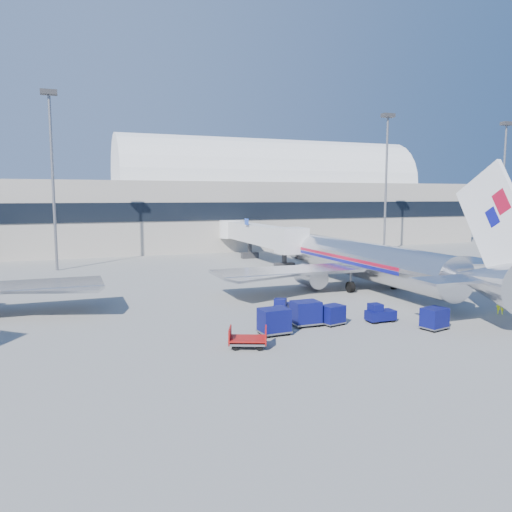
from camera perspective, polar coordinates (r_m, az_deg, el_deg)
name	(u,v)px	position (r m, az deg, el deg)	size (l,w,h in m)	color
ground	(298,305)	(43.91, 4.85, -5.65)	(260.00, 260.00, 0.00)	gray
terminal	(95,207)	(94.72, -17.87, 5.31)	(170.00, 28.15, 21.00)	#B2AA9E
airliner_main	(368,261)	(52.18, 12.66, -0.55)	(32.00, 37.26, 12.07)	silver
jetbridge_near	(255,234)	(74.42, -0.14, 2.55)	(4.40, 27.50, 6.25)	silver
mast_west	(52,154)	(68.82, -22.32, 10.75)	(2.00, 1.20, 22.60)	slate
mast_east	(387,163)	(84.28, 14.70, 10.22)	(2.00, 1.20, 22.60)	slate
mast_far_east	(504,167)	(100.80, 26.50, 9.14)	(2.00, 1.20, 22.60)	slate
barrier_near	(447,284)	(55.44, 20.95, -3.00)	(3.00, 0.55, 0.90)	#9E9E96
barrier_mid	(471,282)	(57.68, 23.40, -2.74)	(3.00, 0.55, 0.90)	#9E9E96
barrier_far	(495,280)	(60.01, 25.67, -2.50)	(3.00, 0.55, 0.90)	#9E9E96
tug_lead	(379,313)	(39.13, 13.93, -6.39)	(2.22, 1.12, 1.44)	#0A0D4F
tug_right	(449,293)	(49.44, 21.19, -3.91)	(2.43, 2.21, 1.44)	#0A0D4F
tug_left	(281,307)	(40.26, 2.87, -5.86)	(2.07, 2.37, 1.39)	#0A0D4F
cart_train_a	(333,314)	(37.54, 8.74, -6.62)	(1.95, 1.66, 1.49)	#0A0D4F
cart_train_b	(306,313)	(37.00, 5.72, -6.47)	(2.09, 1.60, 1.84)	#0A0D4F
cart_train_c	(274,321)	(34.56, 2.08, -7.40)	(2.16, 1.70, 1.83)	#0A0D4F
cart_solo_near	(434,318)	(38.01, 19.72, -6.70)	(2.06, 1.74, 1.58)	#0A0D4F
cart_open_red	(248,341)	(31.79, -0.88, -9.65)	(2.82, 2.45, 0.63)	slate
ramp_worker	(500,303)	(45.04, 26.15, -4.88)	(0.64, 0.42, 1.76)	#B5DA17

